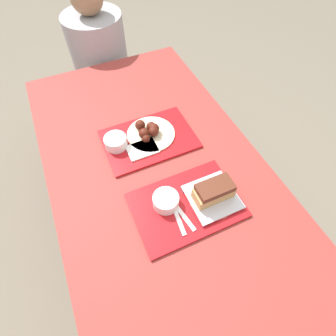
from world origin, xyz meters
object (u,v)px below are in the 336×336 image
at_px(wings_plate_far, 149,132).
at_px(bowl_coleslaw_far, 116,141).
at_px(bowl_coleslaw_near, 166,200).
at_px(brisket_sandwich_plate, 213,194).
at_px(tray_far, 149,139).
at_px(tray_near, 186,205).
at_px(person_seated_across, 98,47).

bearing_deg(wings_plate_far, bowl_coleslaw_far, -179.74).
relative_size(bowl_coleslaw_near, brisket_sandwich_plate, 0.54).
bearing_deg(bowl_coleslaw_far, tray_far, -7.21).
relative_size(brisket_sandwich_plate, bowl_coleslaw_far, 1.85).
xyz_separation_m(tray_near, person_seated_across, (-0.01, 1.31, -0.02)).
relative_size(wings_plate_far, person_seated_across, 0.34).
bearing_deg(person_seated_across, brisket_sandwich_plate, -84.93).
distance_m(tray_far, bowl_coleslaw_far, 0.16).
relative_size(bowl_coleslaw_far, person_seated_across, 0.15).
relative_size(tray_far, brisket_sandwich_plate, 2.23).
xyz_separation_m(bowl_coleslaw_near, bowl_coleslaw_far, (-0.09, 0.37, 0.00)).
bearing_deg(person_seated_across, tray_near, -89.51).
bearing_deg(wings_plate_far, tray_near, -90.56).
xyz_separation_m(bowl_coleslaw_near, person_seated_across, (0.06, 1.27, -0.06)).
height_order(tray_near, tray_far, same).
relative_size(bowl_coleslaw_near, bowl_coleslaw_far, 1.00).
bearing_deg(brisket_sandwich_plate, tray_far, 105.60).
relative_size(brisket_sandwich_plate, person_seated_across, 0.29).
distance_m(brisket_sandwich_plate, wings_plate_far, 0.44).
distance_m(bowl_coleslaw_near, person_seated_across, 1.27).
bearing_deg(bowl_coleslaw_near, wings_plate_far, 78.09).
xyz_separation_m(tray_far, bowl_coleslaw_far, (-0.15, 0.02, 0.03)).
bearing_deg(person_seated_across, bowl_coleslaw_near, -92.85).
height_order(tray_far, bowl_coleslaw_far, bowl_coleslaw_far).
height_order(wings_plate_far, person_seated_across, person_seated_across).
distance_m(bowl_coleslaw_near, brisket_sandwich_plate, 0.19).
height_order(bowl_coleslaw_near, brisket_sandwich_plate, brisket_sandwich_plate).
height_order(brisket_sandwich_plate, person_seated_across, person_seated_across).
relative_size(tray_near, tray_far, 1.00).
xyz_separation_m(brisket_sandwich_plate, bowl_coleslaw_far, (-0.27, 0.42, -0.01)).
height_order(tray_near, bowl_coleslaw_near, bowl_coleslaw_near).
bearing_deg(wings_plate_far, bowl_coleslaw_near, -101.91).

